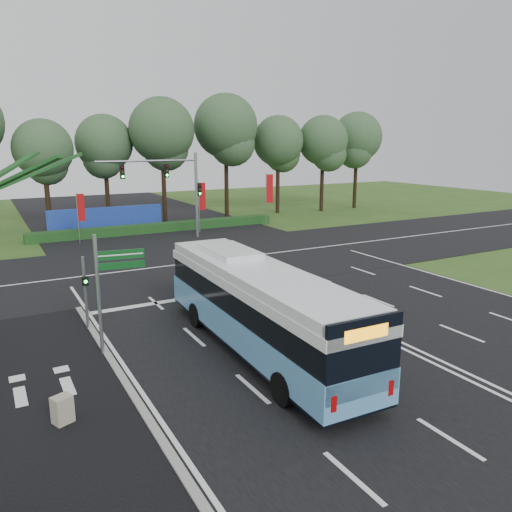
# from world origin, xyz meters

# --- Properties ---
(ground) EXTENTS (120.00, 120.00, 0.00)m
(ground) POSITION_xyz_m (0.00, 0.00, 0.00)
(ground) COLOR #2E521B
(ground) RESTS_ON ground
(road_main) EXTENTS (20.00, 120.00, 0.04)m
(road_main) POSITION_xyz_m (0.00, 0.00, 0.02)
(road_main) COLOR black
(road_main) RESTS_ON ground
(road_cross) EXTENTS (120.00, 14.00, 0.05)m
(road_cross) POSITION_xyz_m (0.00, 12.00, 0.03)
(road_cross) COLOR black
(road_cross) RESTS_ON ground
(bike_path) EXTENTS (5.00, 18.00, 0.06)m
(bike_path) POSITION_xyz_m (-12.50, -3.00, 0.03)
(bike_path) COLOR black
(bike_path) RESTS_ON ground
(kerb_strip) EXTENTS (0.25, 18.00, 0.12)m
(kerb_strip) POSITION_xyz_m (-10.10, -3.00, 0.06)
(kerb_strip) COLOR gray
(kerb_strip) RESTS_ON ground
(city_bus) EXTENTS (2.94, 12.41, 3.54)m
(city_bus) POSITION_xyz_m (-4.94, -2.43, 1.78)
(city_bus) COLOR #5796CB
(city_bus) RESTS_ON ground
(pedestrian_signal) EXTENTS (0.29, 0.41, 3.20)m
(pedestrian_signal) POSITION_xyz_m (-10.20, 2.99, 1.75)
(pedestrian_signal) COLOR gray
(pedestrian_signal) RESTS_ON ground
(street_sign) EXTENTS (1.78, 0.35, 4.60)m
(street_sign) POSITION_xyz_m (-9.86, 0.08, 2.85)
(street_sign) COLOR gray
(street_sign) RESTS_ON ground
(utility_cabinet) EXTENTS (0.63, 0.59, 0.85)m
(utility_cabinet) POSITION_xyz_m (-12.24, -4.18, 0.43)
(utility_cabinet) COLOR #A69A86
(utility_cabinet) RESTS_ON ground
(banner_flag_left) EXTENTS (0.57, 0.23, 4.01)m
(banner_flag_left) POSITION_xyz_m (-6.93, 22.51, 2.64)
(banner_flag_left) COLOR gray
(banner_flag_left) RESTS_ON ground
(banner_flag_mid) EXTENTS (0.66, 0.07, 4.47)m
(banner_flag_mid) POSITION_xyz_m (3.30, 22.59, 2.92)
(banner_flag_mid) COLOR gray
(banner_flag_mid) RESTS_ON ground
(banner_flag_right) EXTENTS (0.73, 0.15, 4.99)m
(banner_flag_right) POSITION_xyz_m (10.25, 22.82, 3.23)
(banner_flag_right) COLOR gray
(banner_flag_right) RESTS_ON ground
(traffic_light_gantry) EXTENTS (8.41, 0.28, 7.00)m
(traffic_light_gantry) POSITION_xyz_m (0.21, 20.50, 4.66)
(traffic_light_gantry) COLOR gray
(traffic_light_gantry) RESTS_ON ground
(hedge) EXTENTS (22.00, 1.20, 0.80)m
(hedge) POSITION_xyz_m (0.00, 24.50, 0.40)
(hedge) COLOR #163C17
(hedge) RESTS_ON ground
(blue_hoarding) EXTENTS (10.00, 0.30, 2.20)m
(blue_hoarding) POSITION_xyz_m (-4.00, 27.00, 1.10)
(blue_hoarding) COLOR #1D3AA0
(blue_hoarding) RESTS_ON ground
(eucalyptus_row) EXTENTS (53.42, 8.11, 12.79)m
(eucalyptus_row) POSITION_xyz_m (1.93, 29.96, 8.65)
(eucalyptus_row) COLOR black
(eucalyptus_row) RESTS_ON ground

